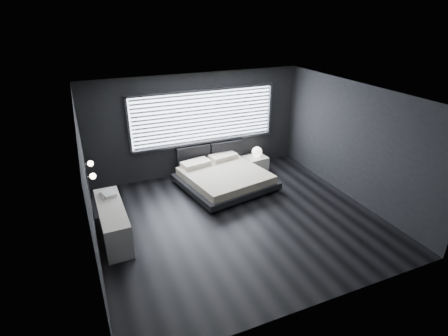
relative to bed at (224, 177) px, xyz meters
name	(u,v)px	position (x,y,z in m)	size (l,w,h in m)	color
room	(240,162)	(-0.32, -1.59, 1.14)	(6.04, 6.00, 2.80)	black
window	(204,117)	(-0.12, 1.11, 1.35)	(4.14, 0.09, 1.52)	white
headboard	(210,152)	(0.01, 1.05, 0.31)	(1.96, 0.16, 0.52)	black
sconce_near	(93,176)	(-3.20, -1.54, 1.34)	(0.18, 0.11, 0.11)	silver
sconce_far	(90,164)	(-3.20, -0.94, 1.34)	(0.18, 0.11, 0.11)	silver
wall_art_upper	(87,178)	(-3.30, -2.14, 1.59)	(0.01, 0.48, 0.48)	#47474C
wall_art_lower	(91,197)	(-3.30, -1.89, 1.12)	(0.01, 0.48, 0.48)	#47474C
bed	(224,177)	(0.00, 0.00, 0.00)	(2.50, 2.42, 0.56)	black
nightstand	(255,163)	(1.28, 0.68, -0.08)	(0.63, 0.52, 0.37)	silver
orb_lamp	(257,152)	(1.33, 0.70, 0.25)	(0.29, 0.29, 0.29)	white
dresser	(113,222)	(-2.97, -1.18, 0.10)	(0.54, 1.79, 0.71)	silver
book_stack	(108,194)	(-2.96, -0.68, 0.49)	(0.34, 0.41, 0.07)	silver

